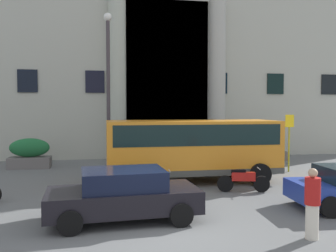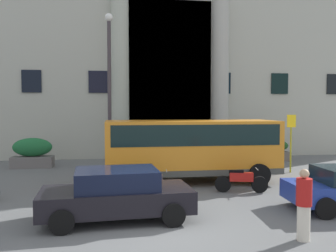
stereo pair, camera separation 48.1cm
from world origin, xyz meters
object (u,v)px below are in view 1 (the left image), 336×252
parked_sedan_far (123,194)px  lamppost_plaza_centre (108,80)px  hedge_planter_entrance_right (142,152)px  orange_minibus (192,145)px  hedge_planter_east (271,150)px  pedestrian_man_crossing (312,204)px  bus_stop_sign (289,137)px  hedge_planter_west (30,154)px  motorcycle_near_kerb (152,183)px  hedge_planter_far_east (219,151)px  motorcycle_far_end (242,180)px

parked_sedan_far → lamppost_plaza_centre: bearing=88.4°
hedge_planter_entrance_right → lamppost_plaza_centre: bearing=-135.8°
orange_minibus → hedge_planter_east: 8.18m
hedge_planter_entrance_right → pedestrian_man_crossing: pedestrian_man_crossing is taller
bus_stop_sign → pedestrian_man_crossing: bus_stop_sign is taller
parked_sedan_far → hedge_planter_west: bearing=110.4°
pedestrian_man_crossing → hedge_planter_entrance_right: bearing=163.6°
bus_stop_sign → parked_sedan_far: bearing=-142.6°
hedge_planter_east → parked_sedan_far: 13.71m
hedge_planter_entrance_right → pedestrian_man_crossing: bearing=-76.4°
motorcycle_near_kerb → pedestrian_man_crossing: (3.20, -4.83, 0.39)m
hedge_planter_entrance_right → parked_sedan_far: size_ratio=0.45×
bus_stop_sign → hedge_planter_west: 13.12m
bus_stop_sign → parked_sedan_far: (-8.27, -6.33, -0.99)m
orange_minibus → hedge_planter_entrance_right: 5.29m
hedge_planter_east → pedestrian_man_crossing: 13.30m
hedge_planter_far_east → lamppost_plaza_centre: size_ratio=0.23×
hedge_planter_entrance_right → motorcycle_far_end: bearing=-66.9°
orange_minibus → motorcycle_far_end: bearing=-57.9°
bus_stop_sign → lamppost_plaza_centre: lamppost_plaza_centre is taller
hedge_planter_east → orange_minibus: bearing=-138.5°
hedge_planter_west → motorcycle_far_end: bearing=-37.9°
motorcycle_near_kerb → motorcycle_far_end: size_ratio=1.02×
hedge_planter_east → motorcycle_far_end: size_ratio=0.95×
parked_sedan_far → pedestrian_man_crossing: (4.33, -2.19, 0.13)m
orange_minibus → motorcycle_far_end: (1.38, -2.14, -1.10)m
parked_sedan_far → motorcycle_near_kerb: (1.13, 2.64, -0.27)m
bus_stop_sign → hedge_planter_east: (0.90, 3.86, -1.12)m
hedge_planter_entrance_right → hedge_planter_far_east: hedge_planter_entrance_right is taller
bus_stop_sign → motorcycle_far_end: bearing=-136.0°
motorcycle_far_end → pedestrian_man_crossing: 4.87m
hedge_planter_east → motorcycle_far_end: 8.88m
hedge_planter_entrance_right → pedestrian_man_crossing: 12.29m
hedge_planter_far_east → motorcycle_far_end: hedge_planter_far_east is taller
orange_minibus → motorcycle_near_kerb: bearing=-132.8°
hedge_planter_far_east → pedestrian_man_crossing: pedestrian_man_crossing is taller
hedge_planter_east → hedge_planter_entrance_right: 7.74m
bus_stop_sign → orange_minibus: bearing=-163.6°
hedge_planter_far_east → motorcycle_far_end: size_ratio=0.91×
pedestrian_man_crossing → orange_minibus: bearing=160.1°
motorcycle_far_end → lamppost_plaza_centre: size_ratio=0.25×
orange_minibus → hedge_planter_far_east: (2.83, 5.29, -0.95)m
hedge_planter_far_east → motorcycle_far_end: 7.57m
hedge_planter_east → parked_sedan_far: bearing=-132.0°
hedge_planter_entrance_right → hedge_planter_west: bearing=-178.2°
hedge_planter_west → parked_sedan_far: bearing=-65.3°
bus_stop_sign → hedge_planter_entrance_right: size_ratio=1.44×
parked_sedan_far → motorcycle_near_kerb: parked_sedan_far is taller
hedge_planter_west → hedge_planter_far_east: size_ratio=1.20×
hedge_planter_west → motorcycle_far_end: 11.25m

